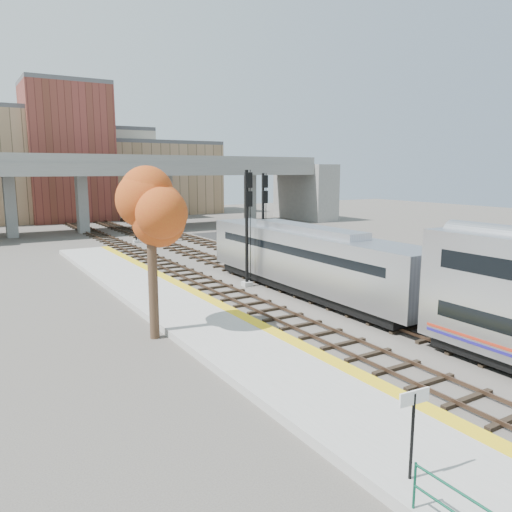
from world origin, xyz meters
TOP-DOWN VIEW (x-y plane):
  - ground at (0.00, 0.00)m, footprint 160.00×160.00m
  - platform at (-7.25, 0.00)m, footprint 4.50×60.00m
  - yellow_strip at (-5.35, 0.00)m, footprint 0.70×60.00m
  - tracks at (0.93, 12.50)m, footprint 10.70×95.00m
  - overpass at (4.92, 45.00)m, footprint 54.00×12.00m
  - buildings_far at (1.26, 66.57)m, footprint 43.00×21.00m
  - parking_lot at (14.00, 28.00)m, footprint 14.00×18.00m
  - locomotive at (1.00, 5.78)m, footprint 3.02×19.05m
  - signal_mast_near at (-1.10, 9.57)m, footprint 0.60×0.64m
  - signal_mast_mid at (3.00, 14.10)m, footprint 0.60×0.64m
  - signal_mast_far at (-1.10, 33.20)m, footprint 0.60×0.64m
  - station_sign at (-8.63, -11.21)m, footprint 0.90×0.12m
  - tree at (-10.03, 2.79)m, footprint 3.60×3.60m
  - car_a at (10.17, 25.01)m, footprint 2.36×3.39m
  - car_b at (14.60, 27.27)m, footprint 1.40×3.44m
  - car_c at (17.03, 31.98)m, footprint 2.58×3.99m

SIDE VIEW (x-z plane):
  - ground at x=0.00m, z-range 0.00..0.00m
  - parking_lot at x=14.00m, z-range 0.00..0.04m
  - tracks at x=0.93m, z-range -0.05..0.20m
  - platform at x=-7.25m, z-range 0.00..0.35m
  - yellow_strip at x=-5.35m, z-range 0.35..0.36m
  - car_a at x=10.17m, z-range 0.04..1.11m
  - car_c at x=17.03m, z-range 0.04..1.12m
  - car_b at x=14.60m, z-range 0.04..1.15m
  - station_sign at x=-8.63m, z-range 0.84..3.12m
  - locomotive at x=1.00m, z-range 0.23..4.33m
  - signal_mast_far at x=-1.10m, z-range -0.08..6.66m
  - signal_mast_mid at x=3.00m, z-range 0.05..7.53m
  - signal_mast_near at x=-1.10m, z-range 0.09..7.82m
  - overpass at x=4.92m, z-range 1.06..10.56m
  - tree at x=-10.03m, z-range 1.94..9.97m
  - buildings_far at x=1.26m, z-range -2.42..18.18m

